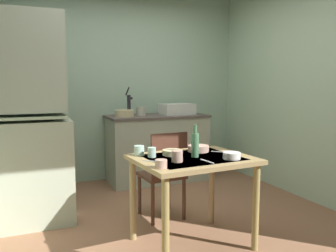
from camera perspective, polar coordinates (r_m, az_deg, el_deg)
The scene contains 22 objects.
ground_plane at distance 3.58m, azimuth -0.98°, elevation -15.30°, with size 4.64×4.64×0.00m, color #926448.
wall_back at distance 5.03m, azimuth -8.61°, elevation 6.75°, with size 3.74×0.10×2.69m, color #ADD1B2.
wall_right at distance 4.37m, azimuth 22.61°, elevation 6.27°, with size 0.10×3.58×2.69m, color #B0CFAE.
hutch_cabinet at distance 3.56m, azimuth -23.67°, elevation -0.32°, with size 1.01×0.48×2.01m.
counter_cabinet at distance 4.90m, azimuth -1.78°, elevation -3.57°, with size 1.37×0.64×0.92m.
sink_basin at distance 4.95m, azimuth 1.47°, elevation 2.81°, with size 0.44×0.34×0.15m.
hand_pump at distance 4.75m, azimuth -6.37°, elevation 3.70°, with size 0.05×0.27×0.39m.
mixing_bowl_counter at distance 4.64m, azimuth -7.12°, elevation 2.07°, with size 0.25×0.25×0.09m, color beige.
stoneware_crock at distance 4.80m, azimuth -4.43°, elevation 2.44°, with size 0.13×0.13×0.12m, color beige.
dining_table at distance 2.93m, azimuth 4.01°, elevation -7.25°, with size 0.99×0.82×0.75m.
chair_far_side at distance 3.51m, azimuth -0.64°, elevation -7.60°, with size 0.43×0.43×0.89m.
serving_bowl_wide at distance 2.87m, azimuth 10.33°, elevation -4.76°, with size 0.14×0.14×0.05m, color white.
soup_bowl_small at distance 2.97m, azimuth 0.70°, elevation -4.33°, with size 0.17×0.17×0.05m, color beige.
sauce_dish at distance 3.14m, azimuth 4.95°, elevation -3.67°, with size 0.19×0.19×0.06m, color tan.
mug_dark at distance 2.97m, azimuth -4.73°, elevation -4.00°, with size 0.09×0.09×0.08m, color #ADD1C1.
teacup_cream at distance 2.53m, azimuth -1.14°, elevation -6.17°, with size 0.09×0.09×0.06m, color tan.
teacup_mint at distance 2.89m, azimuth -2.65°, elevation -4.30°, with size 0.07×0.07×0.08m, color #ADD1C1.
mug_tall at distance 2.72m, azimuth 1.50°, elevation -4.94°, with size 0.09×0.09×0.09m, color tan.
glass_bottle at distance 2.89m, azimuth 4.42°, elevation -2.98°, with size 0.06×0.06×0.27m.
table_knife at distance 2.75m, azimuth 6.35°, elevation -5.72°, with size 0.17×0.02×0.01m, color silver.
teaspoon_near_bowl at distance 3.14m, azimuth 8.29°, elevation -4.17°, with size 0.14×0.02×0.01m, color beige.
serving_spoon at distance 2.74m, azimuth -2.76°, elevation -5.73°, with size 0.15×0.02×0.01m, color beige.
Camera 1 is at (-1.22, -3.09, 1.36)m, focal length 37.47 mm.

